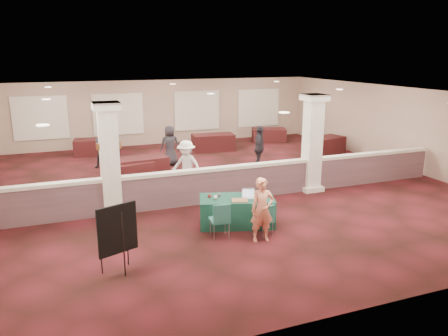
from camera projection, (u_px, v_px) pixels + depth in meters
name	position (u px, v px, depth m)	size (l,w,h in m)	color
ground	(211.00, 187.00, 15.05)	(16.00, 16.00, 0.00)	#491218
wall_back	(159.00, 112.00, 21.88)	(16.00, 0.04, 3.20)	gray
wall_front	(365.00, 227.00, 7.41)	(16.00, 0.04, 3.20)	gray
wall_right	(400.00, 127.00, 17.39)	(0.04, 16.00, 3.20)	gray
ceiling	(211.00, 93.00, 14.24)	(16.00, 16.00, 0.02)	silver
partition_wall	(227.00, 183.00, 13.55)	(15.60, 0.28, 1.10)	#543940
column_left	(110.00, 159.00, 12.08)	(0.72, 0.72, 3.20)	silver
column_right	(312.00, 142.00, 14.31)	(0.72, 0.72, 3.20)	silver
sconce_left	(98.00, 147.00, 11.89)	(0.12, 0.12, 0.18)	brown
sconce_right	(119.00, 145.00, 12.08)	(0.12, 0.12, 0.18)	brown
near_table	(237.00, 211.00, 11.66)	(1.96, 0.98, 0.75)	#0D3328
conf_chair_main	(266.00, 218.00, 10.86)	(0.54, 0.54, 0.83)	#1F5B59
conf_chair_side	(221.00, 218.00, 10.73)	(0.50, 0.51, 0.92)	#1F5B59
easel_board	(117.00, 230.00, 8.94)	(0.84, 0.53, 1.50)	black
woman	(262.00, 210.00, 10.55)	(0.57, 0.38, 1.59)	#FF886E
far_table_front_left	(130.00, 172.00, 15.68)	(1.65, 0.83, 0.67)	black
far_table_front_center	(142.00, 167.00, 16.14)	(1.87, 0.93, 0.76)	black
far_table_front_right	(324.00, 146.00, 19.90)	(1.91, 0.96, 0.77)	black
far_table_back_left	(95.00, 147.00, 19.70)	(1.81, 0.90, 0.73)	black
far_table_back_center	(213.00, 142.00, 20.59)	(1.93, 0.97, 0.78)	black
far_table_back_right	(269.00, 135.00, 22.71)	(1.71, 0.85, 0.69)	black
attendee_a	(104.00, 148.00, 17.37)	(0.80, 0.44, 1.66)	black
attendee_b	(186.00, 166.00, 14.54)	(1.08, 0.49, 1.68)	beige
attendee_c	(259.00, 148.00, 17.05)	(1.03, 0.49, 1.75)	black
attendee_d	(170.00, 145.00, 17.81)	(0.81, 0.44, 1.64)	black
laptop_base	(249.00, 198.00, 11.53)	(0.34, 0.24, 0.02)	silver
laptop_screen	(248.00, 192.00, 11.61)	(0.34, 0.01, 0.23)	silver
screen_glow	(248.00, 193.00, 11.61)	(0.31, 0.00, 0.20)	silver
knitting	(240.00, 200.00, 11.31)	(0.41, 0.31, 0.03)	orange
yarn_cream	(216.00, 197.00, 11.42)	(0.11, 0.11, 0.11)	beige
yarn_red	(210.00, 196.00, 11.56)	(0.10, 0.10, 0.10)	maroon
yarn_grey	(219.00, 195.00, 11.64)	(0.11, 0.11, 0.11)	#515055
scissors	(264.00, 201.00, 11.32)	(0.12, 0.03, 0.01)	red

